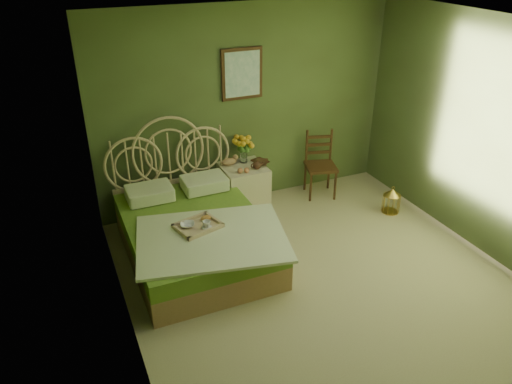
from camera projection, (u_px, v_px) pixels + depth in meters
name	position (u px, v px, depth m)	size (l,w,h in m)	color
floor	(330.00, 289.00, 5.21)	(4.50, 4.50, 0.00)	tan
ceiling	(352.00, 32.00, 4.00)	(4.50, 4.50, 0.00)	silver
wall_back	(247.00, 108.00, 6.43)	(4.00, 4.00, 0.00)	#546B38
wall_left	(121.00, 222.00, 3.90)	(4.50, 4.50, 0.00)	#546B38
wall_right	(501.00, 145.00, 5.31)	(4.50, 4.50, 0.00)	#546B38
wall_art	(242.00, 74.00, 6.18)	(0.54, 0.04, 0.64)	#331C0E
bed	(194.00, 232.00, 5.64)	(1.74, 2.20, 1.36)	tan
nightstand	(244.00, 183.00, 6.59)	(0.56, 0.56, 1.04)	beige
chair	(318.00, 160.00, 6.92)	(0.50, 0.50, 0.91)	#331C0E
birdcage	(391.00, 201.00, 6.57)	(0.22, 0.22, 0.34)	gold
book_lower	(256.00, 163.00, 6.54)	(0.16, 0.22, 0.02)	#381E0F
book_upper	(256.00, 162.00, 6.53)	(0.16, 0.21, 0.02)	#472819
cereal_bowl	(187.00, 225.00, 5.31)	(0.15, 0.15, 0.04)	white
coffee_cup	(207.00, 224.00, 5.28)	(0.09, 0.09, 0.08)	white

